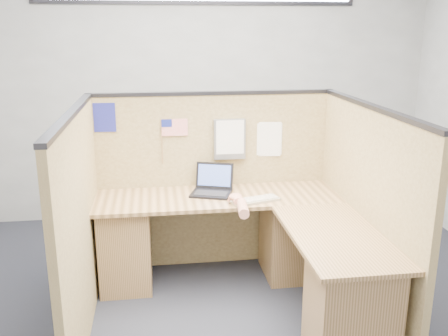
{
  "coord_description": "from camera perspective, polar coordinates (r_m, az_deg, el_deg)",
  "views": [
    {
      "loc": [
        -0.48,
        -3.09,
        2.03
      ],
      "look_at": [
        0.03,
        0.5,
        1.01
      ],
      "focal_mm": 40.0,
      "sensor_mm": 36.0,
      "label": 1
    }
  ],
  "objects": [
    {
      "name": "paper_left",
      "position": [
        4.27,
        4.98,
        3.29
      ],
      "size": [
        0.23,
        0.03,
        0.3
      ],
      "primitive_type": "cube",
      "rotation": [
        0.0,
        0.0,
        -0.11
      ],
      "color": "white",
      "rests_on": "cubicle_partitions"
    },
    {
      "name": "floor",
      "position": [
        3.73,
        0.71,
        -17.27
      ],
      "size": [
        5.0,
        5.0,
        0.0
      ],
      "primitive_type": "plane",
      "color": "black",
      "rests_on": "ground"
    },
    {
      "name": "keyboard",
      "position": [
        3.89,
        3.61,
        -3.68
      ],
      "size": [
        0.41,
        0.24,
        0.03
      ],
      "rotation": [
        0.0,
        0.0,
        0.3
      ],
      "color": "gray",
      "rests_on": "l_desk"
    },
    {
      "name": "paper_right",
      "position": [
        4.28,
        5.22,
        3.29
      ],
      "size": [
        0.22,
        0.01,
        0.28
      ],
      "primitive_type": "cube",
      "rotation": [
        0.0,
        0.0,
        -0.02
      ],
      "color": "white",
      "rests_on": "cubicle_partitions"
    },
    {
      "name": "wall_back",
      "position": [
        5.4,
        -2.9,
        8.98
      ],
      "size": [
        5.0,
        0.0,
        5.0
      ],
      "primitive_type": "plane",
      "rotation": [
        1.57,
        0.0,
        0.0
      ],
      "color": "gray",
      "rests_on": "floor"
    },
    {
      "name": "blue_poster",
      "position": [
        4.14,
        -13.5,
        5.63
      ],
      "size": [
        0.18,
        0.01,
        0.24
      ],
      "primitive_type": "cube",
      "rotation": [
        0.0,
        0.0,
        -0.05
      ],
      "color": "navy",
      "rests_on": "cubicle_partitions"
    },
    {
      "name": "cubicle_partitions",
      "position": [
        3.77,
        -0.23,
        -3.87
      ],
      "size": [
        2.06,
        1.83,
        1.53
      ],
      "color": "olive",
      "rests_on": "floor"
    },
    {
      "name": "mouse",
      "position": [
        3.85,
        1.36,
        -3.7
      ],
      "size": [
        0.12,
        0.08,
        0.05
      ],
      "primitive_type": "ellipsoid",
      "rotation": [
        0.0,
        0.0,
        -0.12
      ],
      "color": "silver",
      "rests_on": "l_desk"
    },
    {
      "name": "l_desk",
      "position": [
        3.82,
        2.84,
        -9.76
      ],
      "size": [
        1.95,
        1.75,
        0.73
      ],
      "color": "brown",
      "rests_on": "floor"
    },
    {
      "name": "hand_forearm",
      "position": [
        3.71,
        1.9,
        -4.2
      ],
      "size": [
        0.12,
        0.41,
        0.09
      ],
      "color": "tan",
      "rests_on": "l_desk"
    },
    {
      "name": "file_holder",
      "position": [
        4.18,
        0.65,
        3.33
      ],
      "size": [
        0.26,
        0.05,
        0.34
      ],
      "color": "slate",
      "rests_on": "cubicle_partitions"
    },
    {
      "name": "laptop",
      "position": [
        4.09,
        -1.61,
        -2.06
      ],
      "size": [
        0.37,
        0.39,
        0.23
      ],
      "rotation": [
        0.0,
        0.0,
        -0.33
      ],
      "color": "black",
      "rests_on": "l_desk"
    },
    {
      "name": "american_flag",
      "position": [
        4.13,
        -6.02,
        4.43
      ],
      "size": [
        0.22,
        0.01,
        0.38
      ],
      "color": "olive",
      "rests_on": "cubicle_partitions"
    }
  ]
}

